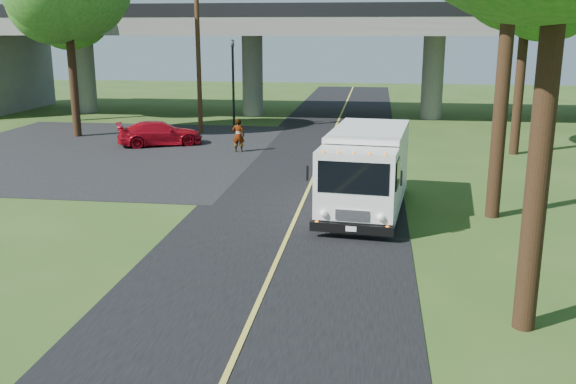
% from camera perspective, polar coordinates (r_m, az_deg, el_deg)
% --- Properties ---
extents(ground, '(120.00, 120.00, 0.00)m').
position_cam_1_polar(ground, '(13.02, -3.79, -12.36)').
color(ground, '#2D4B1A').
rests_on(ground, ground).
extents(road, '(7.00, 90.00, 0.02)m').
position_cam_1_polar(road, '(22.30, 1.35, -0.82)').
color(road, black).
rests_on(road, ground).
extents(parking_lot, '(16.00, 18.00, 0.01)m').
position_cam_1_polar(parking_lot, '(32.83, -16.45, 3.52)').
color(parking_lot, black).
rests_on(parking_lot, ground).
extents(lane_line, '(0.12, 90.00, 0.01)m').
position_cam_1_polar(lane_line, '(22.29, 1.35, -0.77)').
color(lane_line, gold).
rests_on(lane_line, road).
extents(overpass, '(54.00, 10.00, 7.30)m').
position_cam_1_polar(overpass, '(43.47, 4.78, 12.62)').
color(overpass, slate).
rests_on(overpass, ground).
extents(traffic_signal, '(0.18, 0.22, 5.20)m').
position_cam_1_polar(traffic_signal, '(38.41, -4.91, 10.36)').
color(traffic_signal, black).
rests_on(traffic_signal, ground).
extents(utility_pole, '(1.60, 0.26, 9.00)m').
position_cam_1_polar(utility_pole, '(36.77, -7.99, 12.28)').
color(utility_pole, '#472D19').
rests_on(utility_pole, ground).
extents(tree_left_far, '(5.26, 5.16, 9.89)m').
position_cam_1_polar(tree_left_far, '(43.70, -18.97, 15.73)').
color(tree_left_far, '#382314').
rests_on(tree_left_far, ground).
extents(step_van, '(2.99, 6.57, 2.67)m').
position_cam_1_polar(step_van, '(20.88, 6.96, 2.10)').
color(step_van, white).
rests_on(step_van, ground).
extents(red_sedan, '(4.61, 3.37, 1.24)m').
position_cam_1_polar(red_sedan, '(33.59, -11.32, 5.13)').
color(red_sedan, '#A80A18').
rests_on(red_sedan, ground).
extents(pedestrian, '(0.61, 0.42, 1.64)m').
position_cam_1_polar(pedestrian, '(31.17, -4.43, 5.04)').
color(pedestrian, gray).
rests_on(pedestrian, ground).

